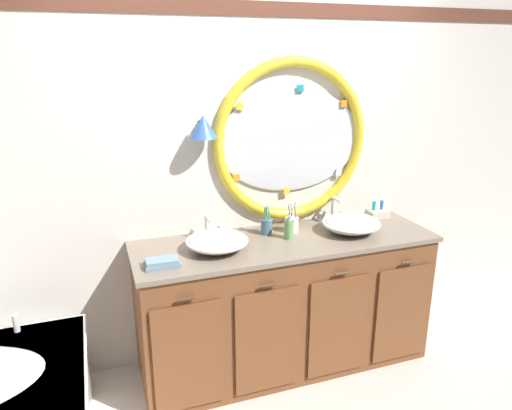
% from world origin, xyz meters
% --- Properties ---
extents(ground_plane, '(14.00, 14.00, 0.00)m').
position_xyz_m(ground_plane, '(0.00, 0.00, 0.00)').
color(ground_plane, silver).
extents(back_wall_assembly, '(6.40, 0.26, 2.60)m').
position_xyz_m(back_wall_assembly, '(0.02, 0.59, 1.32)').
color(back_wall_assembly, silver).
rests_on(back_wall_assembly, ground_plane).
extents(vanity_counter, '(1.96, 0.66, 0.92)m').
position_xyz_m(vanity_counter, '(0.13, 0.24, 0.46)').
color(vanity_counter, brown).
rests_on(vanity_counter, ground_plane).
extents(sink_basin_left, '(0.38, 0.38, 0.12)m').
position_xyz_m(sink_basin_left, '(-0.33, 0.22, 0.97)').
color(sink_basin_left, white).
rests_on(sink_basin_left, vanity_counter).
extents(sink_basin_right, '(0.39, 0.39, 0.12)m').
position_xyz_m(sink_basin_right, '(0.59, 0.22, 0.98)').
color(sink_basin_right, white).
rests_on(sink_basin_right, vanity_counter).
extents(faucet_set_left, '(0.23, 0.15, 0.14)m').
position_xyz_m(faucet_set_left, '(-0.33, 0.46, 0.97)').
color(faucet_set_left, silver).
rests_on(faucet_set_left, vanity_counter).
extents(faucet_set_right, '(0.22, 0.14, 0.18)m').
position_xyz_m(faucet_set_right, '(0.59, 0.47, 0.99)').
color(faucet_set_right, silver).
rests_on(faucet_set_right, vanity_counter).
extents(toothbrush_holder_left, '(0.08, 0.08, 0.22)m').
position_xyz_m(toothbrush_holder_left, '(0.05, 0.37, 0.98)').
color(toothbrush_holder_left, slate).
rests_on(toothbrush_holder_left, vanity_counter).
extents(toothbrush_holder_right, '(0.09, 0.09, 0.21)m').
position_xyz_m(toothbrush_holder_right, '(0.22, 0.36, 0.97)').
color(toothbrush_holder_right, white).
rests_on(toothbrush_holder_right, vanity_counter).
extents(soap_dispenser, '(0.06, 0.07, 0.16)m').
position_xyz_m(soap_dispenser, '(0.15, 0.25, 0.98)').
color(soap_dispenser, '#6BAD66').
rests_on(soap_dispenser, vanity_counter).
extents(folded_hand_towel, '(0.19, 0.11, 0.04)m').
position_xyz_m(folded_hand_towel, '(-0.68, 0.09, 0.94)').
color(folded_hand_towel, '#7593A8').
rests_on(folded_hand_towel, vanity_counter).
extents(toiletry_basket, '(0.15, 0.11, 0.13)m').
position_xyz_m(toiletry_basket, '(0.93, 0.42, 0.95)').
color(toiletry_basket, beige).
rests_on(toiletry_basket, vanity_counter).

